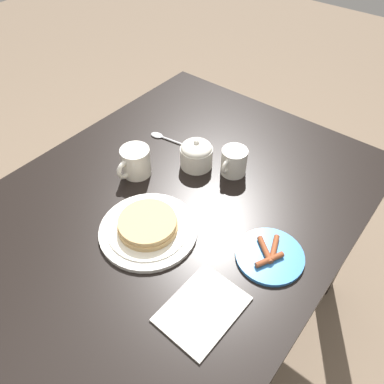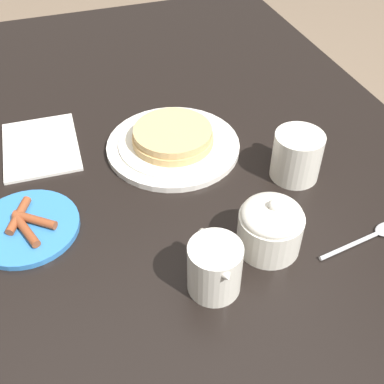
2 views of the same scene
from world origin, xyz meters
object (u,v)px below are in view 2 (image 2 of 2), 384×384
at_px(coffee_mug, 296,154).
at_px(spoon, 374,235).
at_px(pancake_plate, 173,141).
at_px(creamer_pitcher, 215,267).
at_px(sugar_bowl, 270,226).
at_px(side_plate_bacon, 27,226).
at_px(napkin, 41,146).

distance_m(coffee_mug, spoon, 0.19).
distance_m(pancake_plate, creamer_pitcher, 0.33).
bearing_deg(coffee_mug, pancake_plate, 51.72).
bearing_deg(creamer_pitcher, coffee_mug, -50.14).
height_order(pancake_plate, creamer_pitcher, creamer_pitcher).
distance_m(sugar_bowl, spoon, 0.18).
relative_size(pancake_plate, coffee_mug, 2.16).
height_order(pancake_plate, sugar_bowl, sugar_bowl).
height_order(pancake_plate, spoon, pancake_plate).
bearing_deg(side_plate_bacon, coffee_mug, -91.74).
bearing_deg(creamer_pitcher, pancake_plate, -6.98).
height_order(sugar_bowl, napkin, sugar_bowl).
xyz_separation_m(side_plate_bacon, creamer_pitcher, (-0.20, -0.24, 0.04)).
distance_m(coffee_mug, sugar_bowl, 0.18).
distance_m(side_plate_bacon, creamer_pitcher, 0.32).
bearing_deg(napkin, spoon, -130.45).
bearing_deg(side_plate_bacon, sugar_bowl, -113.96).
distance_m(side_plate_bacon, napkin, 0.22).
xyz_separation_m(side_plate_bacon, sugar_bowl, (-0.16, -0.35, 0.04)).
relative_size(sugar_bowl, spoon, 0.63).
height_order(side_plate_bacon, coffee_mug, coffee_mug).
xyz_separation_m(creamer_pitcher, napkin, (0.41, 0.20, -0.04)).
height_order(pancake_plate, side_plate_bacon, pancake_plate).
height_order(pancake_plate, coffee_mug, coffee_mug).
bearing_deg(pancake_plate, creamer_pitcher, 173.02).
bearing_deg(creamer_pitcher, spoon, -88.27).
height_order(coffee_mug, creamer_pitcher, creamer_pitcher).
bearing_deg(side_plate_bacon, pancake_plate, -65.43).
bearing_deg(creamer_pitcher, side_plate_bacon, 50.57).
xyz_separation_m(sugar_bowl, spoon, (-0.04, -0.17, -0.04)).
bearing_deg(pancake_plate, coffee_mug, -128.28).
distance_m(creamer_pitcher, napkin, 0.46).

